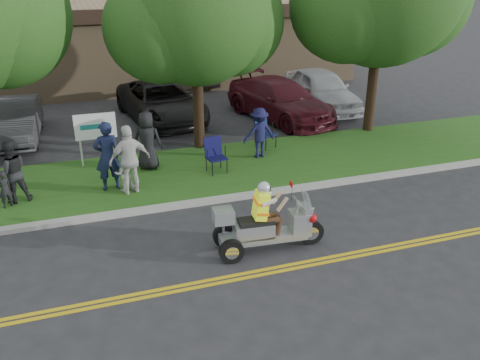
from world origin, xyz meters
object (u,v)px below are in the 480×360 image
object	(u,v)px
lawn_chair_a	(215,152)
spectator_adult_right	(130,160)
lawn_chair_b	(263,129)
spectator_adult_mid	(12,172)
parked_car_mid	(161,102)
trike_scooter	(265,227)
parked_car_right	(280,100)
parked_car_far_right	(321,89)
parked_car_left	(16,120)
spectator_adult_left	(107,156)

from	to	relation	value
lawn_chair_a	spectator_adult_right	xyz separation A→B (m)	(-2.59, -0.75, 0.37)
lawn_chair_b	spectator_adult_mid	distance (m)	8.01
spectator_adult_mid	parked_car_mid	size ratio (longest dim) A/B	0.31
trike_scooter	parked_car_right	xyz separation A→B (m)	(4.23, 9.31, 0.20)
lawn_chair_b	parked_car_far_right	bearing A→B (deg)	18.10
lawn_chair_b	spectator_adult_mid	world-z (taller)	spectator_adult_mid
parked_car_left	spectator_adult_left	bearing A→B (deg)	-62.01
lawn_chair_a	parked_car_mid	size ratio (longest dim) A/B	0.19
spectator_adult_mid	trike_scooter	bearing A→B (deg)	127.02
spectator_adult_left	spectator_adult_right	world-z (taller)	spectator_adult_left
lawn_chair_a	parked_car_left	bearing A→B (deg)	128.93
trike_scooter	lawn_chair_a	xyz separation A→B (m)	(0.14, 4.57, 0.11)
spectator_adult_right	parked_car_mid	size ratio (longest dim) A/B	0.35
spectator_adult_right	parked_car_right	xyz separation A→B (m)	(6.68, 5.49, -0.28)
lawn_chair_a	spectator_adult_left	world-z (taller)	spectator_adult_left
lawn_chair_b	spectator_adult_left	bearing A→B (deg)	173.73
spectator_adult_left	spectator_adult_mid	size ratio (longest dim) A/B	1.16
trike_scooter	parked_car_mid	bearing A→B (deg)	96.95
spectator_adult_left	parked_car_right	bearing A→B (deg)	-152.76
spectator_adult_left	parked_car_mid	distance (m)	6.88
lawn_chair_b	parked_car_left	size ratio (longest dim) A/B	0.25
trike_scooter	parked_car_mid	distance (m)	10.60
lawn_chair_a	parked_car_far_right	distance (m)	8.46
parked_car_left	parked_car_right	size ratio (longest dim) A/B	0.81
spectator_adult_mid	parked_car_left	world-z (taller)	spectator_adult_mid
spectator_adult_mid	parked_car_far_right	xyz separation A→B (m)	(11.95, 5.94, -0.10)
spectator_adult_left	lawn_chair_a	bearing A→B (deg)	178.25
trike_scooter	parked_car_far_right	size ratio (longest dim) A/B	0.52
parked_car_left	parked_car_far_right	xyz separation A→B (m)	(12.25, 0.24, 0.12)
lawn_chair_a	parked_car_right	distance (m)	6.27
spectator_adult_right	lawn_chair_b	bearing A→B (deg)	-165.33
parked_car_far_right	trike_scooter	bearing A→B (deg)	-120.15
parked_car_mid	parked_car_right	distance (m)	4.79
spectator_adult_mid	parked_car_far_right	bearing A→B (deg)	-168.89
lawn_chair_a	lawn_chair_b	size ratio (longest dim) A/B	0.97
lawn_chair_b	parked_car_mid	xyz separation A→B (m)	(-2.69, 4.46, 0.05)
spectator_adult_mid	spectator_adult_right	distance (m)	3.04
spectator_adult_left	parked_car_mid	world-z (taller)	spectator_adult_left
lawn_chair_a	trike_scooter	bearing A→B (deg)	-100.66
parked_car_mid	parked_car_far_right	xyz separation A→B (m)	(6.87, -0.43, 0.08)
parked_car_left	parked_car_mid	bearing A→B (deg)	9.15
parked_car_left	parked_car_mid	world-z (taller)	parked_car_mid
lawn_chair_a	spectator_adult_left	bearing A→B (deg)	177.16
lawn_chair_a	parked_car_left	xyz separation A→B (m)	(-5.91, 5.35, 0.03)
lawn_chair_a	lawn_chair_b	distance (m)	2.67
lawn_chair_b	spectator_adult_right	world-z (taller)	spectator_adult_right
parked_car_right	spectator_adult_mid	bearing A→B (deg)	-167.92
parked_car_left	parked_car_far_right	size ratio (longest dim) A/B	0.88
trike_scooter	lawn_chair_a	world-z (taller)	trike_scooter
parked_car_left	parked_car_mid	distance (m)	5.43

